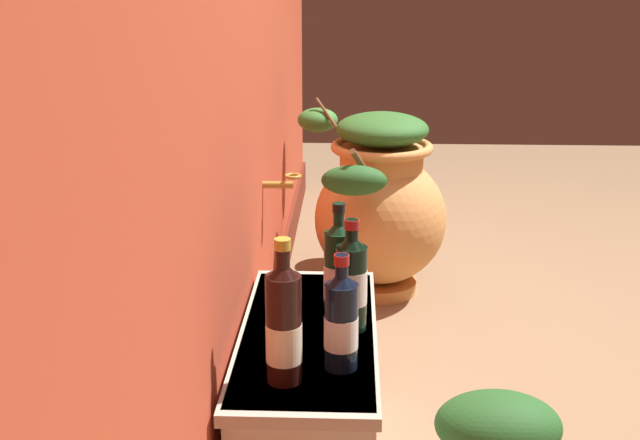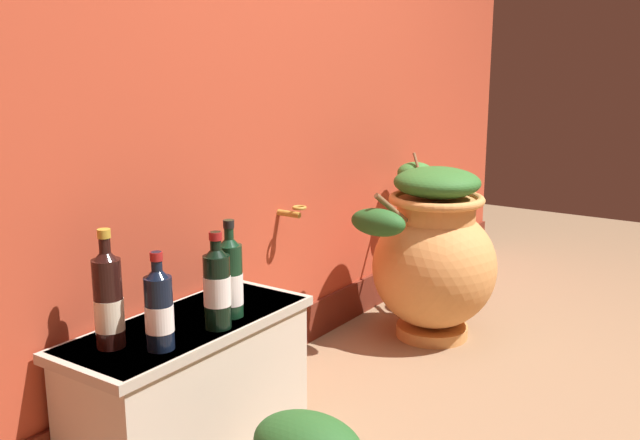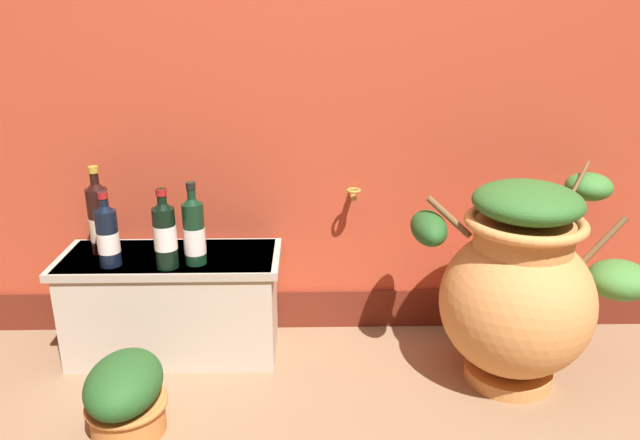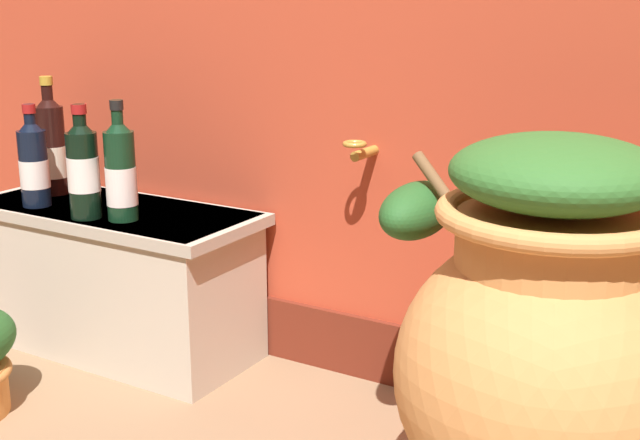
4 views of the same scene
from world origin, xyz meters
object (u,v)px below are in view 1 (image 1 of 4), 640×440
(wine_bottle_middle, at_px, (351,280))
(wine_bottle_back, at_px, (284,323))
(wine_bottle_right, at_px, (338,268))
(wine_bottle_left, at_px, (341,319))
(terracotta_urn, at_px, (379,204))
(potted_shrub, at_px, (497,440))

(wine_bottle_middle, height_order, wine_bottle_back, wine_bottle_back)
(wine_bottle_right, bearing_deg, wine_bottle_left, -177.78)
(wine_bottle_middle, bearing_deg, terracotta_urn, -4.98)
(potted_shrub, bearing_deg, terracotta_urn, 11.57)
(wine_bottle_left, xyz_separation_m, wine_bottle_right, (0.30, 0.01, 0.01))
(wine_bottle_right, relative_size, wine_bottle_back, 0.91)
(terracotta_urn, distance_m, wine_bottle_back, 1.54)
(wine_bottle_right, bearing_deg, potted_shrub, -112.43)
(wine_bottle_middle, distance_m, wine_bottle_right, 0.10)
(wine_bottle_middle, distance_m, potted_shrub, 0.56)
(wine_bottle_left, bearing_deg, wine_bottle_back, 118.21)
(terracotta_urn, distance_m, wine_bottle_middle, 1.25)
(terracotta_urn, bearing_deg, wine_bottle_back, 170.45)
(potted_shrub, bearing_deg, wine_bottle_left, 108.62)
(wine_bottle_middle, relative_size, wine_bottle_back, 0.87)
(wine_bottle_left, bearing_deg, potted_shrub, -71.38)
(wine_bottle_left, distance_m, wine_bottle_middle, 0.21)
(terracotta_urn, height_order, wine_bottle_middle, terracotta_urn)
(wine_bottle_middle, bearing_deg, potted_shrub, -101.09)
(potted_shrub, bearing_deg, wine_bottle_right, 67.57)
(wine_bottle_back, relative_size, potted_shrub, 1.04)
(wine_bottle_right, bearing_deg, wine_bottle_middle, -160.60)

